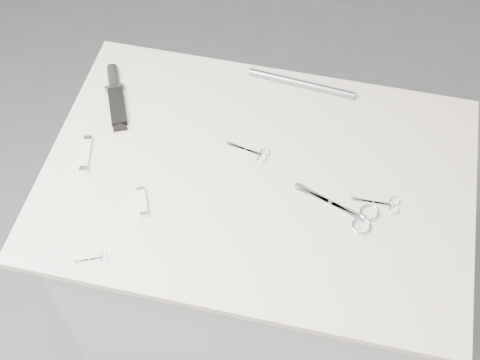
% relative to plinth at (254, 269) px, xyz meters
% --- Properties ---
extents(ground, '(4.00, 4.00, 0.01)m').
position_rel_plinth_xyz_m(ground, '(0.00, 0.00, -0.46)').
color(ground, slate).
rests_on(ground, ground).
extents(plinth, '(0.90, 0.60, 0.90)m').
position_rel_plinth_xyz_m(plinth, '(0.00, 0.00, 0.00)').
color(plinth, '#B8B8B6').
rests_on(plinth, ground).
extents(display_board, '(1.00, 0.70, 0.02)m').
position_rel_plinth_xyz_m(display_board, '(0.00, 0.00, 0.46)').
color(display_board, beige).
rests_on(display_board, plinth).
extents(large_shears, '(0.20, 0.11, 0.01)m').
position_rel_plinth_xyz_m(large_shears, '(0.23, -0.06, 0.47)').
color(large_shears, silver).
rests_on(large_shears, display_board).
extents(embroidery_scissors_a, '(0.11, 0.05, 0.00)m').
position_rel_plinth_xyz_m(embroidery_scissors_a, '(0.30, -0.02, 0.47)').
color(embroidery_scissors_a, silver).
rests_on(embroidery_scissors_a, display_board).
extents(embroidery_scissors_b, '(0.11, 0.05, 0.00)m').
position_rel_plinth_xyz_m(embroidery_scissors_b, '(-0.02, 0.06, 0.47)').
color(embroidery_scissors_b, silver).
rests_on(embroidery_scissors_b, display_board).
extents(tiny_scissors, '(0.07, 0.04, 0.00)m').
position_rel_plinth_xyz_m(tiny_scissors, '(-0.29, -0.29, 0.47)').
color(tiny_scissors, silver).
rests_on(tiny_scissors, display_board).
extents(sheathed_knife, '(0.11, 0.19, 0.03)m').
position_rel_plinth_xyz_m(sheathed_knife, '(-0.41, 0.17, 0.48)').
color(sheathed_knife, black).
rests_on(sheathed_knife, display_board).
extents(pocket_knife_a, '(0.05, 0.11, 0.01)m').
position_rel_plinth_xyz_m(pocket_knife_a, '(-0.41, -0.03, 0.48)').
color(pocket_knife_a, '#EEE6CF').
rests_on(pocket_knife_a, display_board).
extents(pocket_knife_b, '(0.05, 0.08, 0.01)m').
position_rel_plinth_xyz_m(pocket_knife_b, '(-0.24, -0.13, 0.47)').
color(pocket_knife_b, '#EEE6CF').
rests_on(pocket_knife_b, display_board).
extents(metal_rail, '(0.28, 0.04, 0.02)m').
position_rel_plinth_xyz_m(metal_rail, '(0.05, 0.30, 0.48)').
color(metal_rail, gray).
rests_on(metal_rail, display_board).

